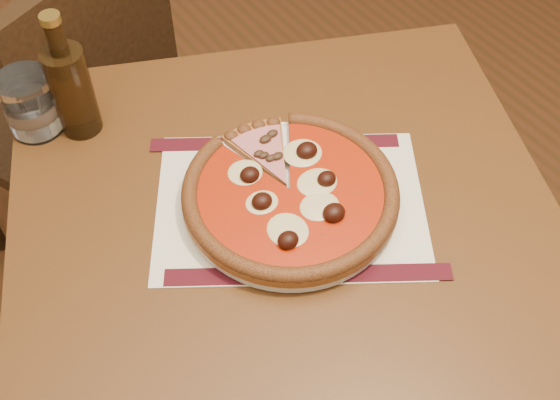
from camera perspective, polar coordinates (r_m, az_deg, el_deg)
The scene contains 8 objects.
table at distance 1.10m, azimuth 0.58°, elevation -5.00°, with size 1.05×1.05×0.75m.
chair_far at distance 1.60m, azimuth -16.14°, elevation 7.22°, with size 0.55×0.55×0.88m.
placemat at distance 1.04m, azimuth 0.84°, elevation -0.34°, with size 0.39×0.28×0.00m, color beige.
plate at distance 1.03m, azimuth 0.85°, elevation 0.01°, with size 0.31×0.31×0.02m, color white.
pizza at distance 1.01m, azimuth 0.87°, elevation 0.70°, with size 0.32×0.32×0.04m.
ham_slice at distance 1.07m, azimuth -0.66°, elevation 3.95°, with size 0.10×0.14×0.02m.
water_glass at distance 1.18m, azimuth -19.64°, elevation 7.39°, with size 0.08×0.08×0.10m, color white.
bottle at distance 1.13m, azimuth -16.63°, elevation 8.79°, with size 0.06×0.06×0.22m.
Camera 1 is at (-1.30, 0.53, 1.56)m, focal length 45.00 mm.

